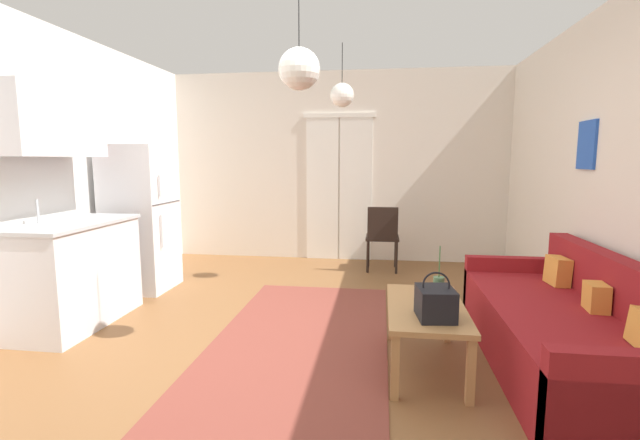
% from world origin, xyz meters
% --- Properties ---
extents(ground_plane, '(5.30, 7.21, 0.10)m').
position_xyz_m(ground_plane, '(0.00, 0.00, -0.05)').
color(ground_plane, brown).
extents(wall_back, '(4.90, 0.13, 2.65)m').
position_xyz_m(wall_back, '(0.00, 3.35, 1.31)').
color(wall_back, silver).
rests_on(wall_back, ground_plane).
extents(area_rug, '(1.37, 3.05, 0.01)m').
position_xyz_m(area_rug, '(0.03, 0.26, 0.01)').
color(area_rug, brown).
rests_on(area_rug, ground_plane).
extents(couch, '(0.87, 2.11, 0.78)m').
position_xyz_m(couch, '(1.93, 0.10, 0.26)').
color(couch, maroon).
rests_on(couch, ground_plane).
extents(coffee_table, '(0.52, 1.00, 0.44)m').
position_xyz_m(coffee_table, '(0.96, -0.00, 0.38)').
color(coffee_table, '#B27F4C').
rests_on(coffee_table, ground_plane).
extents(bamboo_vase, '(0.08, 0.08, 0.40)m').
position_xyz_m(bamboo_vase, '(1.05, 0.09, 0.53)').
color(bamboo_vase, '#47704C').
rests_on(bamboo_vase, coffee_table).
extents(handbag, '(0.25, 0.29, 0.30)m').
position_xyz_m(handbag, '(0.99, -0.24, 0.54)').
color(handbag, black).
rests_on(handbag, coffee_table).
extents(refrigerator, '(0.65, 0.64, 1.59)m').
position_xyz_m(refrigerator, '(-1.97, 1.52, 0.79)').
color(refrigerator, white).
rests_on(refrigerator, ground_plane).
extents(kitchen_counter, '(0.59, 1.17, 2.02)m').
position_xyz_m(kitchen_counter, '(-2.00, 0.42, 0.77)').
color(kitchen_counter, silver).
rests_on(kitchen_counter, ground_plane).
extents(accent_chair, '(0.42, 0.40, 0.84)m').
position_xyz_m(accent_chair, '(0.67, 2.66, 0.48)').
color(accent_chair, black).
rests_on(accent_chair, ground_plane).
extents(pendant_lamp_near, '(0.28, 0.28, 0.76)m').
position_xyz_m(pendant_lamp_near, '(0.08, 0.03, 2.03)').
color(pendant_lamp_near, black).
extents(pendant_lamp_far, '(0.26, 0.26, 0.67)m').
position_xyz_m(pendant_lamp_far, '(0.21, 1.87, 2.11)').
color(pendant_lamp_far, black).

